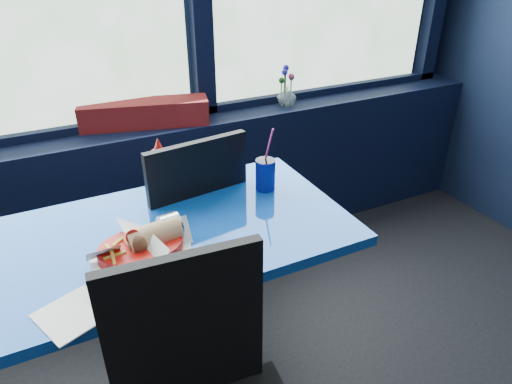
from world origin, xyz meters
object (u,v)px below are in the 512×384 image
Objects in this scene: chair_near_back at (196,219)px; food_basket at (143,247)px; soda_cup at (265,174)px; flower_vase at (287,94)px; near_table at (180,269)px; ketchup_bottle at (161,168)px; planter_box at (145,113)px.

food_basket is (-0.31, -0.43, 0.23)m from chair_near_back.
soda_cup reaches higher than chair_near_back.
food_basket is at bearing 46.68° from chair_near_back.
flower_vase reaches higher than soda_cup.
near_table is at bearing -137.54° from flower_vase.
chair_near_back is at bearing 71.15° from food_basket.
flower_vase is (0.75, 0.53, 0.31)m from chair_near_back.
flower_vase reaches higher than food_basket.
flower_vase reaches higher than ketchup_bottle.
chair_near_back reaches higher than planter_box.
flower_vase reaches higher than planter_box.
planter_box is 2.37× the size of soda_cup.
planter_box is (0.14, 0.90, 0.29)m from near_table.
chair_near_back is 1.54× the size of planter_box.
ketchup_bottle is at bearing 83.04° from food_basket.
planter_box is 0.79m from flower_vase.
chair_near_back is 4.26× the size of ketchup_bottle.
planter_box is 1.05m from food_basket.
flower_vase is at bearing 54.88° from soda_cup.
chair_near_back is 0.58m from food_basket.
chair_near_back reaches higher than near_table.
planter_box is 0.63m from ketchup_bottle.
flower_vase is (0.93, 0.85, 0.30)m from near_table.
flower_vase is at bearing 42.46° from near_table.
soda_cup reaches higher than planter_box.
planter_box is at bearing 81.37° from near_table.
food_basket is at bearing -141.09° from near_table.
soda_cup is at bearing -56.03° from planter_box.
ketchup_bottle is 0.41m from soda_cup.
near_table is 4.53× the size of soda_cup.
food_basket is 1.46× the size of ketchup_bottle.
ketchup_bottle is at bearing 156.10° from soda_cup.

